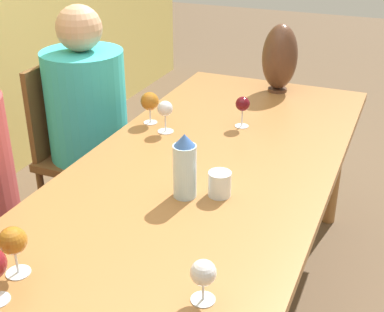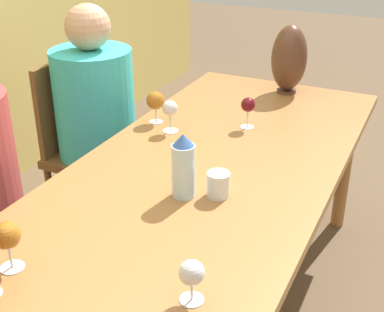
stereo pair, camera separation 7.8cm
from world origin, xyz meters
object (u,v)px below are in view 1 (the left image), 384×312
at_px(vase, 280,57).
at_px(wine_glass_0, 243,105).
at_px(water_bottle, 185,167).
at_px(chair_far, 78,146).
at_px(person_far, 91,123).
at_px(wine_glass_6, 165,110).
at_px(water_tumbler, 220,184).
at_px(wine_glass_2, 150,102).
at_px(wine_glass_1, 13,242).
at_px(wine_glass_3, 203,274).

height_order(vase, wine_glass_0, vase).
relative_size(water_bottle, wine_glass_0, 1.67).
relative_size(chair_far, person_far, 0.76).
relative_size(vase, chair_far, 0.37).
xyz_separation_m(water_bottle, wine_glass_6, (0.47, 0.29, -0.01)).
relative_size(wine_glass_6, person_far, 0.11).
bearing_deg(water_tumbler, chair_far, 59.57).
bearing_deg(wine_glass_2, water_tumbler, -133.44).
height_order(wine_glass_6, person_far, person_far).
bearing_deg(water_tumbler, wine_glass_1, 149.24).
distance_m(water_bottle, wine_glass_6, 0.55).
distance_m(wine_glass_6, chair_far, 0.70).
bearing_deg(wine_glass_2, chair_far, 78.50).
relative_size(wine_glass_0, person_far, 0.11).
xyz_separation_m(wine_glass_3, chair_far, (1.09, 1.13, -0.33)).
relative_size(wine_glass_3, chair_far, 0.13).
xyz_separation_m(water_tumbler, wine_glass_1, (-0.61, 0.36, 0.06)).
relative_size(water_tumbler, chair_far, 0.09).
height_order(wine_glass_0, wine_glass_6, wine_glass_6).
bearing_deg(water_bottle, wine_glass_0, 0.69).
distance_m(wine_glass_1, person_far, 1.32).
bearing_deg(wine_glass_3, wine_glass_2, 33.30).
relative_size(wine_glass_3, person_far, 0.10).
height_order(wine_glass_2, chair_far, chair_far).
bearing_deg(vase, person_far, 124.04).
distance_m(wine_glass_1, wine_glass_3, 0.51).
bearing_deg(wine_glass_6, water_bottle, -147.77).
xyz_separation_m(vase, wine_glass_2, (-0.64, 0.42, -0.08)).
bearing_deg(water_bottle, wine_glass_1, 155.53).
height_order(water_tumbler, wine_glass_2, wine_glass_2).
bearing_deg(wine_glass_1, wine_glass_0, -11.50).
bearing_deg(wine_glass_6, wine_glass_2, 59.10).
xyz_separation_m(water_tumbler, wine_glass_3, (-0.51, -0.14, 0.04)).
height_order(wine_glass_1, chair_far, chair_far).
bearing_deg(water_tumbler, vase, 4.61).
relative_size(water_bottle, wine_glass_6, 1.64).
bearing_deg(water_tumbler, wine_glass_3, -164.31).
height_order(water_tumbler, wine_glass_0, wine_glass_0).
height_order(water_tumbler, chair_far, chair_far).
height_order(wine_glass_0, chair_far, chair_far).
relative_size(wine_glass_1, person_far, 0.12).
distance_m(chair_far, person_far, 0.17).
height_order(wine_glass_1, wine_glass_2, wine_glass_1).
xyz_separation_m(water_tumbler, wine_glass_6, (0.42, 0.40, 0.06)).
xyz_separation_m(water_tumbler, wine_glass_0, (0.60, 0.12, 0.06)).
bearing_deg(wine_glass_0, person_far, 91.70).
relative_size(wine_glass_2, chair_far, 0.15).
relative_size(wine_glass_1, wine_glass_2, 1.01).
xyz_separation_m(wine_glass_6, chair_far, (0.16, 0.58, -0.35)).
xyz_separation_m(chair_far, person_far, (0.00, -0.09, 0.14)).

